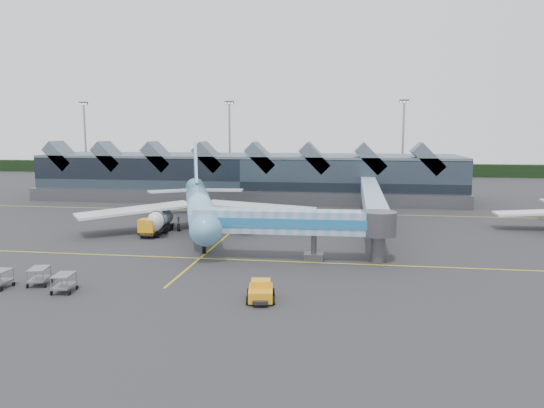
# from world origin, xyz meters

# --- Properties ---
(ground) EXTENTS (260.00, 260.00, 0.00)m
(ground) POSITION_xyz_m (0.00, 0.00, 0.00)
(ground) COLOR #262628
(ground) RESTS_ON ground
(taxi_stripes) EXTENTS (120.00, 60.00, 0.01)m
(taxi_stripes) POSITION_xyz_m (0.00, 10.00, 0.01)
(taxi_stripes) COLOR gold
(taxi_stripes) RESTS_ON ground
(tree_line_far) EXTENTS (260.00, 4.00, 4.00)m
(tree_line_far) POSITION_xyz_m (0.00, 110.00, 2.00)
(tree_line_far) COLOR black
(tree_line_far) RESTS_ON ground
(terminal) EXTENTS (90.00, 22.25, 12.52)m
(terminal) POSITION_xyz_m (-5.07, 47.35, 4.88)
(terminal) COLOR black
(terminal) RESTS_ON ground
(light_masts) EXTENTS (132.40, 42.56, 22.45)m
(light_masts) POSITION_xyz_m (21.00, 62.80, 12.49)
(light_masts) COLOR #989BA0
(light_masts) RESTS_ON ground
(main_airliner) EXTENTS (34.30, 40.40, 13.33)m
(main_airliner) POSITION_xyz_m (-5.07, 9.18, 3.92)
(main_airliner) COLOR #75BAED
(main_airliner) RESTS_ON ground
(jet_bridge) EXTENTS (23.15, 4.02, 5.92)m
(jet_bridge) POSITION_xyz_m (12.33, -6.94, 4.25)
(jet_bridge) COLOR #74A9C2
(jet_bridge) RESTS_ON ground
(fuel_truck) EXTENTS (2.79, 8.98, 3.00)m
(fuel_truck) POSITION_xyz_m (-10.30, 5.63, 1.68)
(fuel_truck) COLOR black
(fuel_truck) RESTS_ON ground
(pushback_tug) EXTENTS (2.89, 4.10, 1.71)m
(pushback_tug) POSITION_xyz_m (9.68, -22.07, 0.77)
(pushback_tug) COLOR orange
(pushback_tug) RESTS_ON ground
(baggage_carts) EXTENTS (8.48, 4.44, 1.71)m
(baggage_carts) POSITION_xyz_m (-12.14, -21.84, 0.96)
(baggage_carts) COLOR gray
(baggage_carts) RESTS_ON ground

